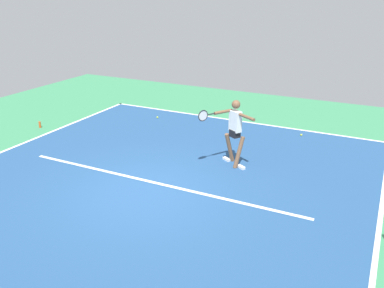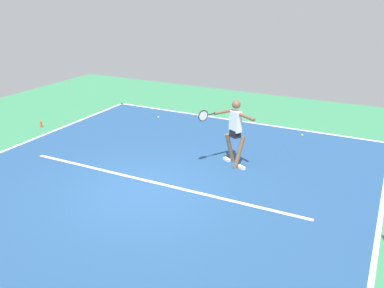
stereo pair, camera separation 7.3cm
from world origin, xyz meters
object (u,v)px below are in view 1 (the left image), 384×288
tennis_ball_centre_court (301,135)px  tennis_player (234,128)px  water_bottle (40,125)px  tennis_ball_by_baseline (157,117)px

tennis_ball_centre_court → tennis_player: bearing=69.7°
tennis_ball_centre_court → water_bottle: bearing=21.1°
tennis_ball_centre_court → water_bottle: 8.80m
tennis_ball_by_baseline → water_bottle: bearing=41.8°
tennis_ball_centre_court → tennis_ball_by_baseline: size_ratio=1.00×
tennis_player → water_bottle: 7.11m
tennis_ball_by_baseline → water_bottle: water_bottle is taller
tennis_ball_centre_court → tennis_ball_by_baseline: same height
tennis_player → tennis_ball_centre_court: size_ratio=27.50×
tennis_ball_centre_court → water_bottle: size_ratio=0.30×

